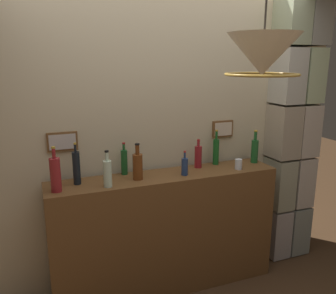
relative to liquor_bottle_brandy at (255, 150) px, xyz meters
The scene contains 14 objects.
panelled_rear_partition 0.95m from the liquor_bottle_brandy, 166.37° to the left, with size 3.57×0.15×2.66m.
stone_pillar 0.49m from the liquor_bottle_brandy, ahead, with size 0.46×0.34×2.59m.
bar_shelf_unit 1.10m from the liquor_bottle_brandy, behind, with size 1.93×0.37×1.04m, color brown.
liquor_bottle_brandy is the anchor object (origin of this frame).
liquor_bottle_gin 0.37m from the liquor_bottle_brandy, 167.53° to the left, with size 0.06×0.06×0.32m.
liquor_bottle_port 1.76m from the liquor_bottle_brandy, behind, with size 0.08×0.08×0.33m.
liquor_bottle_sherry 0.56m from the liquor_bottle_brandy, behind, with size 0.06×0.06×0.25m.
liquor_bottle_mezcal 0.76m from the liquor_bottle_brandy, behind, with size 0.05×0.05×0.21m.
liquor_bottle_rye 1.21m from the liquor_bottle_brandy, behind, with size 0.05×0.05×0.27m.
liquor_bottle_scotch 1.60m from the liquor_bottle_brandy, behind, with size 0.06×0.06×0.33m.
liquor_bottle_vodka 1.40m from the liquor_bottle_brandy, behind, with size 0.06×0.06×0.28m.
liquor_bottle_amaro 1.14m from the liquor_bottle_brandy, behind, with size 0.08×0.08×0.29m.
glass_tumbler_rocks 0.29m from the liquor_bottle_brandy, 153.18° to the right, with size 0.06×0.06×0.09m.
pendant_lamp 1.36m from the liquor_bottle_brandy, 124.74° to the right, with size 0.43×0.43×0.66m.
Camera 1 is at (-0.98, -1.75, 1.97)m, focal length 37.61 mm.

